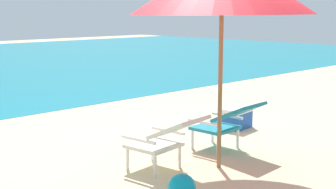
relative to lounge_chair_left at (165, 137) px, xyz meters
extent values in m
plane|color=beige|center=(0.59, 4.14, -0.40)|extent=(40.00, 40.00, 0.00)
cube|color=silver|center=(-0.02, 0.17, -0.12)|extent=(0.58, 0.56, 0.04)
cube|color=silver|center=(0.02, -0.19, 0.15)|extent=(0.58, 0.57, 0.27)
cylinder|color=white|center=(-0.26, 0.36, -0.27)|extent=(0.04, 0.04, 0.26)
cylinder|color=white|center=(0.17, 0.41, -0.27)|extent=(0.04, 0.04, 0.26)
cylinder|color=white|center=(-0.21, -0.06, -0.27)|extent=(0.04, 0.04, 0.26)
cylinder|color=white|center=(0.22, -0.01, -0.27)|extent=(0.04, 0.04, 0.26)
cube|color=white|center=(-0.28, 0.14, 0.00)|extent=(0.09, 0.50, 0.03)
cube|color=white|center=(0.24, 0.20, 0.00)|extent=(0.09, 0.50, 0.03)
cube|color=teal|center=(1.12, 0.22, -0.12)|extent=(0.55, 0.53, 0.04)
cube|color=teal|center=(1.14, -0.15, 0.15)|extent=(0.55, 0.54, 0.27)
cylinder|color=white|center=(0.89, 0.41, -0.27)|extent=(0.04, 0.04, 0.26)
cylinder|color=white|center=(1.33, 0.44, -0.27)|extent=(0.04, 0.04, 0.26)
cylinder|color=white|center=(0.92, -0.01, -0.27)|extent=(0.04, 0.04, 0.26)
cylinder|color=white|center=(1.35, 0.02, -0.27)|extent=(0.04, 0.04, 0.26)
cube|color=white|center=(0.86, 0.20, 0.00)|extent=(0.06, 0.50, 0.03)
cube|color=white|center=(1.38, 0.23, 0.00)|extent=(0.06, 0.50, 0.03)
cylinder|color=olive|center=(0.56, -0.32, 0.50)|extent=(0.05, 0.05, 1.80)
sphere|color=#0A93AD|center=(-0.48, -0.73, -0.27)|extent=(0.27, 0.27, 0.27)
cube|color=#194CA5|center=(2.22, 0.70, -0.27)|extent=(0.48, 0.35, 0.26)
cube|color=white|center=(2.22, 0.70, -0.11)|extent=(0.51, 0.38, 0.06)
camera|label=1|loc=(-3.59, -3.76, 1.40)|focal=50.96mm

